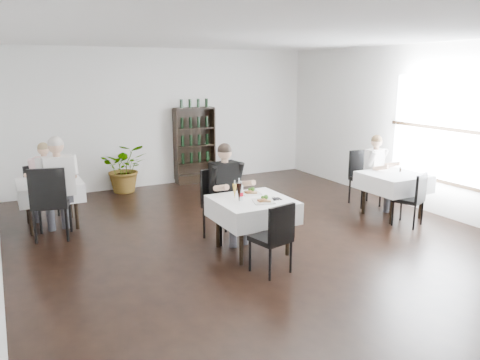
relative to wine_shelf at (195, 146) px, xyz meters
name	(u,v)px	position (x,y,z in m)	size (l,w,h in m)	color
room_shell	(271,146)	(-0.60, -4.31, 0.65)	(9.00, 9.00, 9.00)	black
window_right	(443,131)	(2.88, -4.31, 0.65)	(0.06, 2.30, 1.85)	white
wine_shelf	(195,146)	(0.00, 0.00, 0.00)	(0.90, 0.28, 1.75)	black
main_table	(252,209)	(-0.90, -4.31, -0.23)	(1.03, 1.03, 0.77)	black
left_table	(50,190)	(-3.30, -1.81, -0.23)	(0.98, 0.98, 0.77)	black
right_table	(393,182)	(2.10, -4.01, -0.23)	(0.98, 0.98, 0.77)	black
potted_tree	(125,168)	(-1.64, -0.13, -0.32)	(0.94, 0.82, 1.05)	#2E5D20
main_chair_far	(220,199)	(-1.07, -3.59, -0.23)	(0.58, 0.58, 1.07)	black
main_chair_near	(275,234)	(-1.03, -5.13, -0.32)	(0.51, 0.51, 0.93)	black
left_chair_far	(40,187)	(-3.40, -1.09, -0.33)	(0.54, 0.54, 0.91)	black
left_chair_near	(50,199)	(-3.37, -2.50, -0.20)	(0.63, 0.64, 1.14)	black
right_chair_far	(363,174)	(2.18, -3.17, -0.26)	(0.53, 0.53, 1.04)	black
right_chair_near	(413,196)	(1.99, -4.58, -0.33)	(0.54, 0.54, 0.90)	black
diner_main	(228,185)	(-1.01, -3.76, 0.01)	(0.59, 0.61, 1.48)	#3F4047
diner_left_far	(45,175)	(-3.32, -1.27, -0.08)	(0.58, 0.61, 1.32)	#3F4047
diner_left_near	(58,178)	(-3.22, -2.34, 0.07)	(0.61, 0.61, 1.57)	#3F4047
diner_right_far	(378,166)	(2.20, -3.52, -0.05)	(0.58, 0.62, 1.38)	#3F4047
plate_far	(251,192)	(-0.78, -4.05, -0.06)	(0.30, 0.30, 0.08)	white
plate_near	(264,201)	(-0.83, -4.52, -0.06)	(0.35, 0.35, 0.09)	white
pilsner_dark	(239,192)	(-1.14, -4.38, 0.06)	(0.08, 0.08, 0.34)	black
pilsner_lager	(235,191)	(-1.11, -4.19, 0.03)	(0.06, 0.06, 0.27)	gold
coke_bottle	(241,193)	(-1.08, -4.31, 0.03)	(0.07, 0.07, 0.28)	silver
napkin_cutlery	(275,199)	(-0.62, -4.47, -0.07)	(0.17, 0.17, 0.02)	black
pepper_mill	(400,169)	(2.31, -3.95, -0.03)	(0.03, 0.03, 0.09)	black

